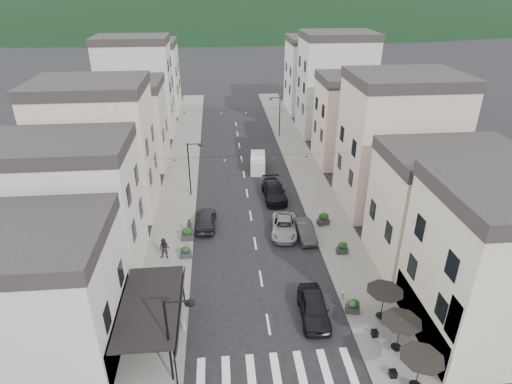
# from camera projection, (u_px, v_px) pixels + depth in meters

# --- Properties ---
(sidewalk_left) EXTENTS (4.00, 76.00, 0.12)m
(sidewalk_left) POSITION_uv_depth(u_px,v_px,m) (182.00, 173.00, 51.69)
(sidewalk_left) COLOR slate
(sidewalk_left) RESTS_ON ground
(sidewalk_right) EXTENTS (4.00, 76.00, 0.12)m
(sidewalk_right) POSITION_uv_depth(u_px,v_px,m) (304.00, 168.00, 52.92)
(sidewalk_right) COLOR slate
(sidewalk_right) RESTS_ON ground
(hill_backdrop) EXTENTS (640.00, 360.00, 70.00)m
(hill_backdrop) POSITION_uv_depth(u_px,v_px,m) (218.00, 12.00, 290.80)
(hill_backdrop) COLOR black
(hill_backdrop) RESTS_ON ground
(boutique_building) EXTENTS (12.00, 8.00, 8.00)m
(boutique_building) POSITION_uv_depth(u_px,v_px,m) (11.00, 303.00, 25.25)
(boutique_building) COLOR beige
(boutique_building) RESTS_ON ground
(bistro_building) EXTENTS (10.00, 8.00, 10.00)m
(bistro_building) POSITION_uv_depth(u_px,v_px,m) (506.00, 271.00, 26.36)
(bistro_building) COLOR #C0B798
(bistro_building) RESTS_ON ground
(boutique_awning) EXTENTS (3.77, 7.50, 3.28)m
(boutique_awning) POSITION_uv_depth(u_px,v_px,m) (154.00, 306.00, 26.32)
(boutique_awning) COLOR black
(boutique_awning) RESTS_ON ground
(buildings_row_left) EXTENTS (10.20, 54.16, 14.00)m
(buildings_row_left) POSITION_uv_depth(u_px,v_px,m) (124.00, 112.00, 53.52)
(buildings_row_left) COLOR beige
(buildings_row_left) RESTS_ON ground
(buildings_row_right) EXTENTS (10.20, 54.16, 14.50)m
(buildings_row_right) POSITION_uv_depth(u_px,v_px,m) (353.00, 107.00, 54.77)
(buildings_row_right) COLOR #C0B798
(buildings_row_right) RESTS_ON ground
(cafe_terrace) EXTENTS (2.50, 8.10, 2.53)m
(cafe_terrace) POSITION_uv_depth(u_px,v_px,m) (401.00, 325.00, 25.92)
(cafe_terrace) COLOR black
(cafe_terrace) RESTS_ON ground
(streetlamp_left_near) EXTENTS (1.70, 0.56, 6.00)m
(streetlamp_left_near) POSITION_uv_depth(u_px,v_px,m) (173.00, 333.00, 23.50)
(streetlamp_left_near) COLOR black
(streetlamp_left_near) RESTS_ON ground
(streetlamp_left_far) EXTENTS (1.70, 0.56, 6.00)m
(streetlamp_left_far) POSITION_uv_depth(u_px,v_px,m) (191.00, 164.00, 44.86)
(streetlamp_left_far) COLOR black
(streetlamp_left_far) RESTS_ON ground
(streetlamp_right_far) EXTENTS (1.70, 0.56, 6.00)m
(streetlamp_right_far) POSITION_uv_depth(u_px,v_px,m) (278.00, 113.00, 61.83)
(streetlamp_right_far) COLOR black
(streetlamp_right_far) RESTS_ON ground
(bollards) EXTENTS (11.66, 10.26, 0.60)m
(bollards) POSITION_uv_depth(u_px,v_px,m) (269.00, 325.00, 28.56)
(bollards) COLOR gray
(bollards) RESTS_ON ground
(bunting_near) EXTENTS (19.00, 0.28, 0.62)m
(bunting_near) POSITION_uv_depth(u_px,v_px,m) (250.00, 159.00, 40.90)
(bunting_near) COLOR black
(bunting_near) RESTS_ON ground
(bunting_far) EXTENTS (19.00, 0.28, 0.62)m
(bunting_far) POSITION_uv_depth(u_px,v_px,m) (240.00, 112.00, 55.13)
(bunting_far) COLOR black
(bunting_far) RESTS_ON ground
(parked_car_a) EXTENTS (2.09, 4.79, 1.61)m
(parked_car_a) POSITION_uv_depth(u_px,v_px,m) (314.00, 308.00, 29.50)
(parked_car_a) COLOR black
(parked_car_a) RESTS_ON ground
(parked_car_b) EXTENTS (1.60, 4.15, 1.35)m
(parked_car_b) POSITION_uv_depth(u_px,v_px,m) (305.00, 231.00, 38.72)
(parked_car_b) COLOR #2E2E30
(parked_car_b) RESTS_ON ground
(parked_car_c) EXTENTS (2.94, 5.23, 1.38)m
(parked_car_c) POSITION_uv_depth(u_px,v_px,m) (284.00, 227.00, 39.33)
(parked_car_c) COLOR gray
(parked_car_c) RESTS_ON ground
(parked_car_d) EXTENTS (2.42, 5.59, 1.60)m
(parked_car_d) POSITION_uv_depth(u_px,v_px,m) (274.00, 191.00, 45.59)
(parked_car_d) COLOR black
(parked_car_d) RESTS_ON ground
(parked_car_e) EXTENTS (2.06, 4.68, 1.57)m
(parked_car_e) POSITION_uv_depth(u_px,v_px,m) (206.00, 219.00, 40.30)
(parked_car_e) COLOR black
(parked_car_e) RESTS_ON ground
(delivery_van) EXTENTS (2.12, 4.46, 2.07)m
(delivery_van) POSITION_uv_depth(u_px,v_px,m) (258.00, 162.00, 52.19)
(delivery_van) COLOR silver
(delivery_van) RESTS_ON ground
(pedestrian_a) EXTENTS (0.64, 0.45, 1.67)m
(pedestrian_a) POSITION_uv_depth(u_px,v_px,m) (190.00, 228.00, 38.67)
(pedestrian_a) COLOR black
(pedestrian_a) RESTS_ON sidewalk_left
(pedestrian_b) EXTENTS (1.05, 0.90, 1.88)m
(pedestrian_b) POSITION_uv_depth(u_px,v_px,m) (165.00, 249.00, 35.48)
(pedestrian_b) COLOR #241E29
(pedestrian_b) RESTS_ON sidewalk_left
(planter_la) EXTENTS (0.99, 0.59, 1.07)m
(planter_la) POSITION_uv_depth(u_px,v_px,m) (186.00, 252.00, 35.77)
(planter_la) COLOR #2C2C2F
(planter_la) RESTS_ON sidewalk_left
(planter_lb) EXTENTS (1.09, 0.61, 1.22)m
(planter_lb) POSITION_uv_depth(u_px,v_px,m) (187.00, 234.00, 38.15)
(planter_lb) COLOR #2C2C2E
(planter_lb) RESTS_ON sidewalk_left
(planter_ra) EXTENTS (1.09, 0.75, 1.11)m
(planter_ra) POSITION_uv_depth(u_px,v_px,m) (353.00, 306.00, 29.86)
(planter_ra) COLOR #2B2A2D
(planter_ra) RESTS_ON sidewalk_right
(planter_rb) EXTENTS (0.98, 0.55, 1.09)m
(planter_rb) POSITION_uv_depth(u_px,v_px,m) (342.00, 248.00, 36.32)
(planter_rb) COLOR #29292B
(planter_rb) RESTS_ON sidewalk_right
(planter_rc) EXTENTS (1.23, 0.88, 1.24)m
(planter_rc) POSITION_uv_depth(u_px,v_px,m) (323.00, 219.00, 40.52)
(planter_rc) COLOR #2B2B2D
(planter_rc) RESTS_ON sidewalk_right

